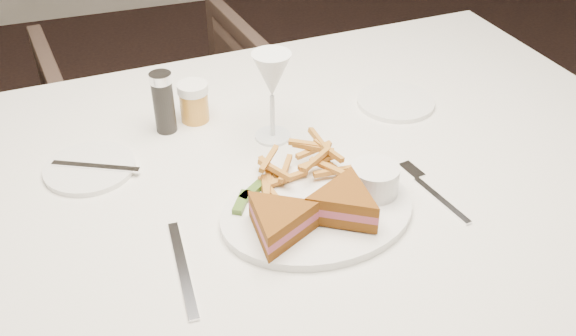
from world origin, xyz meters
The scene contains 4 objects.
ground centered at (0.00, 0.00, 0.00)m, with size 5.00×5.00×0.00m, color black.
table centered at (-0.20, -0.24, 0.38)m, with size 1.50×1.00×0.75m, color silver.
chair_far centered at (-0.29, 0.71, 0.33)m, with size 0.65×0.61×0.67m, color #443229.
table_setting centered at (-0.19, -0.27, 0.79)m, with size 0.78×0.58×0.18m.
Camera 1 is at (-0.48, -1.10, 1.43)m, focal length 40.00 mm.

